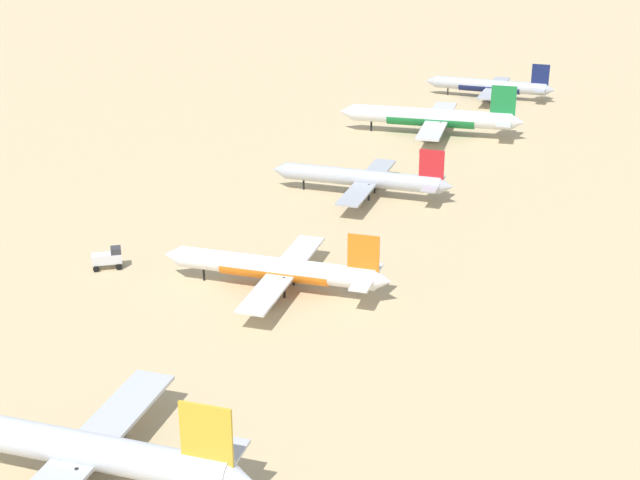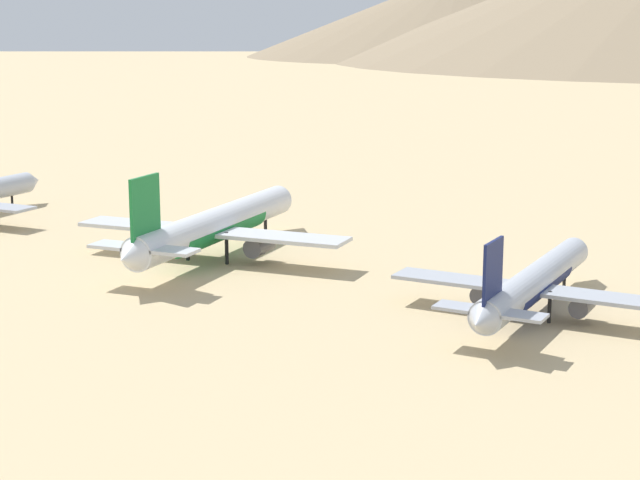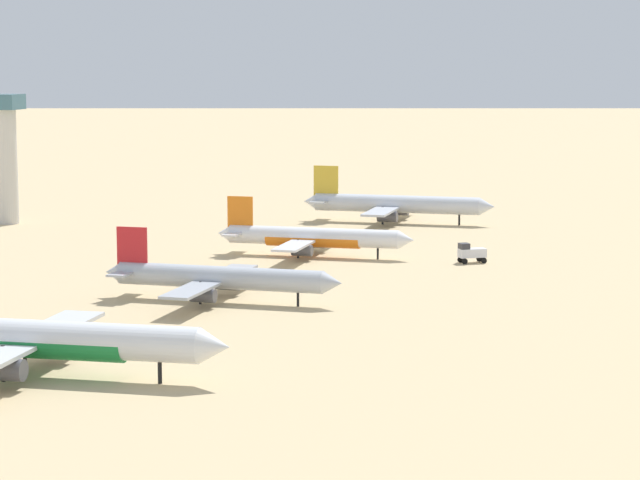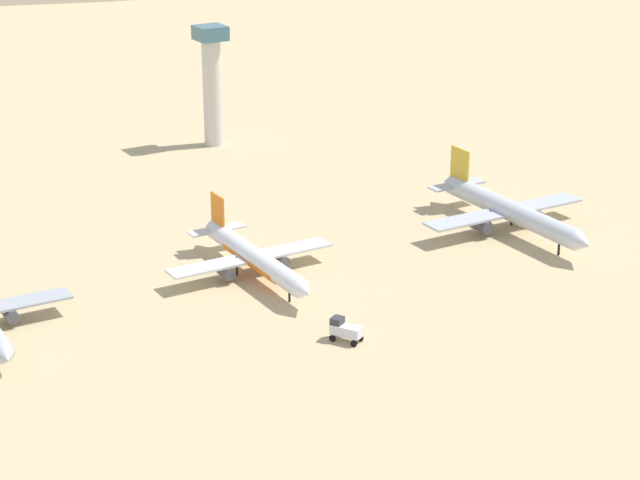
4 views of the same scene
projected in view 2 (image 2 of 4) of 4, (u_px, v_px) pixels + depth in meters
The scene contains 3 objects.
parked_jet_0 at pixel (534, 283), 119.19m from camera, with size 40.47×32.91×11.67m.
parked_jet_1 at pixel (215, 225), 147.17m from camera, with size 49.82×40.40×14.38m.
desert_hill_2 at pixel (461, 14), 872.65m from camera, with size 359.97×359.97×69.80m, color #8C775B.
Camera 2 is at (-132.57, -126.16, 33.77)m, focal length 58.60 mm.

